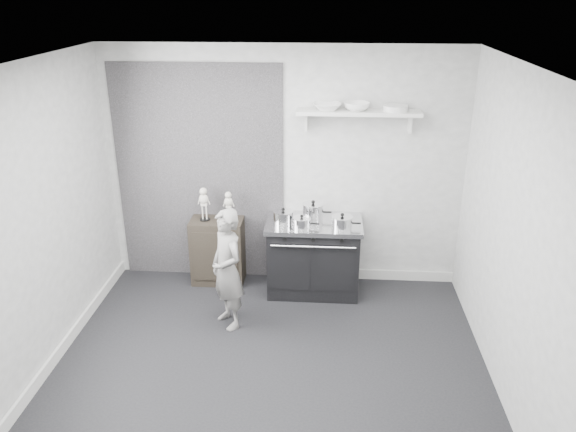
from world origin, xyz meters
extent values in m
plane|color=black|center=(0.00, 0.00, 0.00)|extent=(4.00, 4.00, 0.00)
cube|color=#A3A3A1|center=(0.00, 1.80, 1.35)|extent=(4.00, 0.02, 2.70)
cube|color=#A3A3A1|center=(0.00, -1.80, 1.35)|extent=(4.00, 0.02, 2.70)
cube|color=#A3A3A1|center=(-2.00, 0.00, 1.35)|extent=(0.02, 3.60, 2.70)
cube|color=#A3A3A1|center=(2.00, 0.00, 1.35)|extent=(0.02, 3.60, 2.70)
cube|color=silver|center=(0.00, 0.00, 2.70)|extent=(4.00, 3.60, 0.02)
cube|color=black|center=(-0.95, 1.79, 1.25)|extent=(1.90, 0.02, 2.50)
cube|color=silver|center=(1.00, 1.78, 0.06)|extent=(2.00, 0.03, 0.12)
cube|color=silver|center=(-1.98, 0.00, 0.06)|extent=(0.03, 3.60, 0.12)
cube|color=silver|center=(0.80, 1.67, 2.02)|extent=(1.30, 0.26, 0.04)
cube|color=silver|center=(0.25, 1.74, 1.90)|extent=(0.03, 0.12, 0.20)
cube|color=silver|center=(1.35, 1.74, 1.90)|extent=(0.03, 0.12, 0.20)
cube|color=black|center=(0.36, 1.48, 0.40)|extent=(1.00, 0.60, 0.80)
cube|color=silver|center=(0.36, 1.48, 0.82)|extent=(1.06, 0.64, 0.05)
cube|color=black|center=(0.12, 1.18, 0.42)|extent=(0.42, 0.02, 0.52)
cube|color=black|center=(0.60, 1.18, 0.42)|extent=(0.42, 0.02, 0.52)
cylinder|color=silver|center=(0.36, 1.15, 0.70)|extent=(0.90, 0.02, 0.02)
cylinder|color=black|center=(0.06, 1.17, 0.78)|extent=(0.04, 0.03, 0.04)
cylinder|color=black|center=(0.36, 1.17, 0.78)|extent=(0.04, 0.03, 0.04)
cylinder|color=black|center=(0.66, 1.17, 0.78)|extent=(0.04, 0.03, 0.04)
cube|color=black|center=(-0.75, 1.61, 0.39)|extent=(0.60, 0.35, 0.78)
imported|color=gray|center=(-0.48, 0.71, 0.63)|extent=(0.52, 0.55, 1.26)
cylinder|color=white|center=(0.03, 1.40, 0.91)|extent=(0.21, 0.21, 0.13)
cylinder|color=white|center=(0.03, 1.40, 0.99)|extent=(0.22, 0.22, 0.01)
sphere|color=black|center=(0.03, 1.40, 1.02)|extent=(0.04, 0.04, 0.04)
cylinder|color=black|center=(0.17, 1.40, 0.91)|extent=(0.10, 0.02, 0.02)
cylinder|color=white|center=(0.34, 1.57, 0.93)|extent=(0.23, 0.23, 0.16)
cylinder|color=white|center=(0.34, 1.57, 1.01)|extent=(0.24, 0.24, 0.02)
sphere|color=black|center=(0.34, 1.57, 1.04)|extent=(0.04, 0.04, 0.04)
cylinder|color=black|center=(0.50, 1.57, 0.93)|extent=(0.10, 0.02, 0.02)
cylinder|color=white|center=(0.66, 1.33, 0.91)|extent=(0.22, 0.22, 0.12)
cylinder|color=white|center=(0.66, 1.33, 0.97)|extent=(0.23, 0.23, 0.01)
sphere|color=black|center=(0.66, 1.33, 1.00)|extent=(0.04, 0.04, 0.04)
cylinder|color=black|center=(0.81, 1.33, 0.91)|extent=(0.10, 0.02, 0.02)
cylinder|color=white|center=(0.23, 1.31, 0.90)|extent=(0.19, 0.19, 0.10)
cylinder|color=white|center=(0.23, 1.31, 0.95)|extent=(0.20, 0.20, 0.01)
sphere|color=black|center=(0.23, 1.31, 0.98)|extent=(0.03, 0.03, 0.03)
cylinder|color=black|center=(0.37, 1.31, 0.90)|extent=(0.10, 0.02, 0.02)
imported|color=white|center=(0.47, 1.67, 2.08)|extent=(0.30, 0.30, 0.07)
imported|color=white|center=(0.78, 1.67, 2.08)|extent=(0.27, 0.27, 0.08)
cylinder|color=silver|center=(1.18, 1.67, 2.07)|extent=(0.26, 0.26, 0.06)
camera|label=1|loc=(0.47, -4.19, 3.25)|focal=35.00mm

